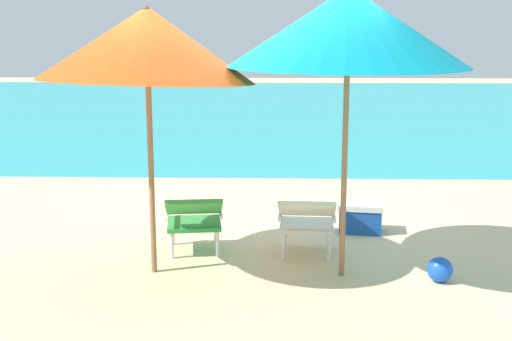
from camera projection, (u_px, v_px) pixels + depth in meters
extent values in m
plane|color=beige|center=(263.00, 168.00, 10.74)|extent=(40.00, 40.00, 0.00)
cube|color=#28B2B7|center=(269.00, 108.00, 18.78)|extent=(40.00, 18.00, 0.01)
cube|color=#338E3D|center=(194.00, 224.00, 6.67)|extent=(0.58, 0.56, 0.04)
cube|color=#338E3D|center=(194.00, 207.00, 6.26)|extent=(0.58, 0.58, 0.27)
cylinder|color=white|center=(173.00, 232.00, 6.89)|extent=(0.04, 0.04, 0.26)
cylinder|color=white|center=(216.00, 231.00, 6.93)|extent=(0.04, 0.04, 0.26)
cylinder|color=white|center=(172.00, 245.00, 6.48)|extent=(0.04, 0.04, 0.26)
cylinder|color=white|center=(217.00, 244.00, 6.52)|extent=(0.04, 0.04, 0.26)
cube|color=white|center=(168.00, 213.00, 6.62)|extent=(0.09, 0.50, 0.03)
cube|color=white|center=(220.00, 211.00, 6.67)|extent=(0.09, 0.50, 0.03)
cube|color=silver|center=(307.00, 225.00, 6.61)|extent=(0.54, 0.53, 0.04)
cube|color=silver|center=(307.00, 209.00, 6.19)|extent=(0.55, 0.54, 0.27)
cylinder|color=white|center=(285.00, 233.00, 6.86)|extent=(0.04, 0.04, 0.26)
cylinder|color=white|center=(328.00, 234.00, 6.82)|extent=(0.04, 0.04, 0.26)
cylinder|color=white|center=(283.00, 246.00, 6.45)|extent=(0.04, 0.04, 0.26)
cylinder|color=white|center=(329.00, 247.00, 6.41)|extent=(0.04, 0.04, 0.26)
cube|color=white|center=(280.00, 213.00, 6.60)|extent=(0.05, 0.50, 0.03)
cube|color=white|center=(334.00, 214.00, 6.56)|extent=(0.05, 0.50, 0.03)
cylinder|color=olive|center=(151.00, 178.00, 5.96)|extent=(0.05, 0.05, 1.76)
cone|color=#EA5619|center=(147.00, 44.00, 5.72)|extent=(2.61, 2.62, 0.72)
sphere|color=#4C3823|center=(146.00, 10.00, 5.66)|extent=(0.07, 0.07, 0.07)
cylinder|color=olive|center=(344.00, 172.00, 5.86)|extent=(0.05, 0.05, 1.89)
cone|color=#0A93AD|center=(348.00, 27.00, 5.61)|extent=(2.76, 2.76, 0.67)
sphere|color=blue|center=(440.00, 270.00, 5.88)|extent=(0.22, 0.22, 0.22)
cube|color=#194CA5|center=(360.00, 220.00, 7.33)|extent=(0.48, 0.35, 0.26)
cube|color=white|center=(361.00, 206.00, 7.29)|extent=(0.51, 0.38, 0.06)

